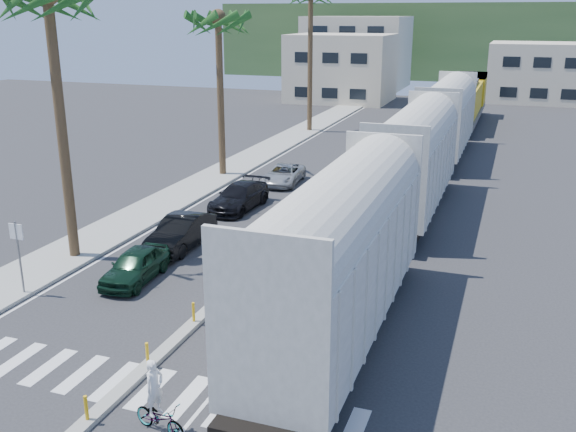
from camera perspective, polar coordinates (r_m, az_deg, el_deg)
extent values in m
plane|color=#28282B|center=(21.36, -10.88, -11.80)|extent=(140.00, 140.00, 0.00)
cube|color=gray|center=(45.97, -4.43, 4.57)|extent=(3.00, 90.00, 0.15)
cube|color=black|center=(45.41, 12.11, 4.01)|extent=(0.12, 100.00, 0.06)
cube|color=black|center=(45.26, 13.91, 3.84)|extent=(0.12, 100.00, 0.06)
cube|color=gray|center=(38.59, 4.13, 2.05)|extent=(0.45, 60.00, 0.15)
cylinder|color=#EAAE13|center=(18.31, -17.50, -15.94)|extent=(0.10, 0.10, 0.70)
cylinder|color=#EAAE13|center=(20.38, -12.40, -11.83)|extent=(0.10, 0.10, 0.70)
cylinder|color=#EAAE13|center=(22.66, -8.40, -8.44)|extent=(0.10, 0.10, 0.70)
cylinder|color=#EAAE13|center=(25.09, -5.21, -5.66)|extent=(0.10, 0.10, 0.70)
cylinder|color=#EAAE13|center=(27.64, -2.61, -3.36)|extent=(0.10, 0.10, 0.70)
cylinder|color=#EAAE13|center=(30.27, -0.47, -1.46)|extent=(0.10, 0.10, 0.70)
cylinder|color=#EAAE13|center=(32.96, 1.32, 0.14)|extent=(0.10, 0.10, 0.70)
cylinder|color=#EAAE13|center=(35.70, 2.84, 1.50)|extent=(0.10, 0.10, 0.70)
cylinder|color=#EAAE13|center=(38.48, 4.15, 2.66)|extent=(0.10, 0.10, 0.70)
cylinder|color=#EAAE13|center=(41.29, 5.28, 3.66)|extent=(0.10, 0.10, 0.70)
cylinder|color=#EAAE13|center=(44.13, 6.26, 4.54)|extent=(0.10, 0.10, 0.70)
cylinder|color=#EAAE13|center=(46.98, 7.13, 5.30)|extent=(0.10, 0.10, 0.70)
cylinder|color=#EAAE13|center=(49.86, 7.90, 5.98)|extent=(0.10, 0.10, 0.70)
cylinder|color=#EAAE13|center=(52.74, 8.59, 6.58)|extent=(0.10, 0.10, 0.70)
cylinder|color=#EAAE13|center=(55.64, 9.21, 7.12)|extent=(0.10, 0.10, 0.70)
cylinder|color=#EAAE13|center=(58.55, 9.77, 7.60)|extent=(0.10, 0.10, 0.70)
cube|color=silver|center=(19.91, -13.85, -14.34)|extent=(14.00, 2.20, 0.01)
cube|color=silver|center=(45.33, -2.46, 4.33)|extent=(0.12, 90.00, 0.01)
cube|color=silver|center=(42.79, 9.18, 3.32)|extent=(0.12, 90.00, 0.01)
cube|color=#B4B1A5|center=(20.64, 4.63, -4.29)|extent=(3.00, 12.88, 3.40)
cylinder|color=#B4B1A5|center=(20.07, 4.75, 0.22)|extent=(2.90, 12.58, 2.90)
cube|color=black|center=(21.55, 4.48, -9.73)|extent=(2.60, 12.88, 1.00)
cube|color=#B4B1A5|center=(34.74, 11.16, 4.48)|extent=(3.00, 12.88, 3.40)
cylinder|color=#B4B1A5|center=(34.41, 11.33, 7.24)|extent=(2.90, 12.58, 2.90)
cube|color=black|center=(35.29, 10.95, 1.00)|extent=(2.60, 12.88, 1.00)
cube|color=#B4B1A5|center=(49.38, 13.91, 8.12)|extent=(3.00, 12.88, 3.40)
cylinder|color=#B4B1A5|center=(49.14, 14.06, 10.07)|extent=(2.90, 12.58, 2.90)
cube|color=black|center=(49.77, 13.73, 5.62)|extent=(2.60, 12.88, 1.00)
cube|color=#4C4C4F|center=(65.39, 15.37, 8.75)|extent=(3.00, 17.00, 0.50)
cube|color=#BB8C12|center=(64.20, 15.41, 9.99)|extent=(2.70, 12.24, 2.60)
cube|color=#BB8C12|center=(70.88, 15.91, 10.86)|extent=(3.00, 3.74, 3.20)
cube|color=black|center=(65.48, 15.33, 8.23)|extent=(2.60, 13.60, 0.90)
cylinder|color=brown|center=(28.65, -19.43, 6.80)|extent=(0.44, 0.44, 11.00)
cylinder|color=brown|center=(42.34, -6.01, 10.19)|extent=(0.44, 0.44, 10.00)
sphere|color=#184D19|center=(42.00, -6.24, 17.17)|extent=(3.20, 3.20, 3.20)
cylinder|color=brown|center=(58.81, 1.98, 13.29)|extent=(0.44, 0.44, 12.00)
cylinder|color=slate|center=(26.31, -22.74, -3.55)|extent=(0.08, 0.08, 3.00)
cube|color=silver|center=(25.96, -23.02, -1.29)|extent=(0.60, 0.04, 0.60)
cube|color=beige|center=(80.86, 4.77, 12.98)|extent=(12.00, 10.00, 8.00)
cube|color=beige|center=(96.76, 6.15, 14.28)|extent=(14.00, 12.00, 10.00)
cube|color=beige|center=(86.17, 21.49, 11.80)|extent=(12.00, 10.00, 7.00)
cube|color=#385628|center=(116.37, 15.30, 14.81)|extent=(80.00, 20.00, 12.00)
imported|color=black|center=(26.63, -13.41, -4.30)|extent=(2.18, 4.16, 1.33)
imported|color=black|center=(29.91, -9.49, -1.44)|extent=(1.66, 4.56, 1.49)
imported|color=black|center=(35.51, -4.36, 1.72)|extent=(2.49, 5.05, 1.40)
imported|color=#AAADB0|center=(40.80, -0.38, 3.72)|extent=(2.63, 4.63, 1.21)
imported|color=#9EA0A5|center=(17.57, -11.31, -17.19)|extent=(1.40, 1.96, 0.88)
imported|color=white|center=(17.14, -11.78, -14.70)|extent=(0.74, 0.64, 1.53)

